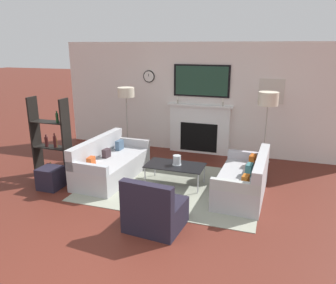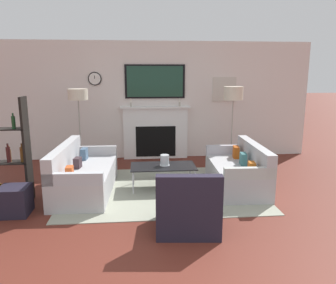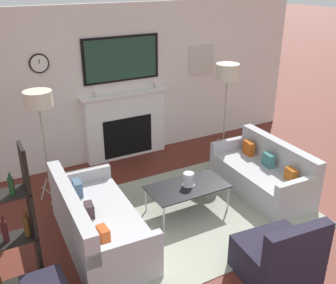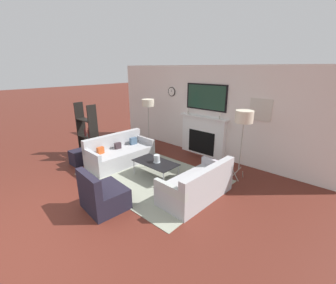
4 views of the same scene
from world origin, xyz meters
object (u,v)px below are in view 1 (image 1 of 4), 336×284
object	(u,v)px
floor_lamp_left	(126,93)
shelf_unit	(52,141)
couch_right	(244,181)
coffee_table	(175,166)
ottoman	(51,178)
couch_left	(110,164)
armchair	(154,212)
floor_lamp_right	(268,100)
hurricane_candle	(177,161)

from	to	relation	value
floor_lamp_left	shelf_unit	bearing A→B (deg)	-117.38
couch_right	coffee_table	xyz separation A→B (m)	(-1.33, 0.08, 0.10)
couch_right	ottoman	size ratio (longest dim) A/B	4.11
shelf_unit	ottoman	distance (m)	0.82
couch_left	armchair	distance (m)	2.19
ottoman	couch_left	bearing A→B (deg)	45.37
couch_left	floor_lamp_left	distance (m)	1.88
floor_lamp_left	floor_lamp_right	distance (m)	3.20
couch_left	floor_lamp_right	xyz separation A→B (m)	(2.94, 1.38, 1.26)
coffee_table	floor_lamp_left	size ratio (longest dim) A/B	0.67
shelf_unit	hurricane_candle	bearing A→B (deg)	9.24
ottoman	coffee_table	bearing A→B (deg)	22.67
couch_right	floor_lamp_left	xyz separation A→B (m)	(-2.94, 1.38, 1.25)
floor_lamp_left	armchair	bearing A→B (deg)	-58.35
couch_left	floor_lamp_right	distance (m)	3.49
armchair	shelf_unit	xyz separation A→B (m)	(-2.68, 1.23, 0.49)
ottoman	hurricane_candle	bearing A→B (deg)	22.82
coffee_table	floor_lamp_right	xyz separation A→B (m)	(1.58, 1.30, 1.17)
coffee_table	hurricane_candle	distance (m)	0.11
couch_right	shelf_unit	world-z (taller)	shelf_unit
couch_right	hurricane_candle	size ratio (longest dim) A/B	8.92
couch_right	armchair	bearing A→B (deg)	-126.42
floor_lamp_left	floor_lamp_right	world-z (taller)	floor_lamp_right
floor_lamp_right	ottoman	world-z (taller)	floor_lamp_right
armchair	shelf_unit	world-z (taller)	shelf_unit
armchair	coffee_table	bearing A→B (deg)	96.57
floor_lamp_right	shelf_unit	distance (m)	4.48
couch_right	ottoman	world-z (taller)	couch_right
floor_lamp_right	ottoman	xyz separation A→B (m)	(-3.77, -2.22, -1.34)
floor_lamp_left	ottoman	xyz separation A→B (m)	(-0.57, -2.22, -1.33)
floor_lamp_left	shelf_unit	distance (m)	2.06
coffee_table	floor_lamp_left	bearing A→B (deg)	141.15
couch_left	floor_lamp_right	size ratio (longest dim) A/B	1.10
armchair	ottoman	world-z (taller)	armchair
couch_left	ottoman	xyz separation A→B (m)	(-0.82, -0.83, -0.08)
coffee_table	shelf_unit	bearing A→B (deg)	-171.08
hurricane_candle	floor_lamp_left	bearing A→B (deg)	142.07
couch_left	hurricane_candle	world-z (taller)	couch_left
armchair	hurricane_candle	xyz separation A→B (m)	(-0.16, 1.64, 0.21)
couch_left	couch_right	distance (m)	2.69
armchair	floor_lamp_left	distance (m)	3.66
hurricane_candle	floor_lamp_left	size ratio (longest dim) A/B	0.11
floor_lamp_left	floor_lamp_right	size ratio (longest dim) A/B	0.98
floor_lamp_left	floor_lamp_right	bearing A→B (deg)	0.00
coffee_table	shelf_unit	world-z (taller)	shelf_unit
couch_right	ottoman	bearing A→B (deg)	-166.68
armchair	ottoman	size ratio (longest dim) A/B	2.06
armchair	shelf_unit	distance (m)	2.99
armchair	floor_lamp_left	xyz separation A→B (m)	(-1.80, 2.93, 1.26)
couch_left	couch_right	xyz separation A→B (m)	(2.69, -0.00, -0.01)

